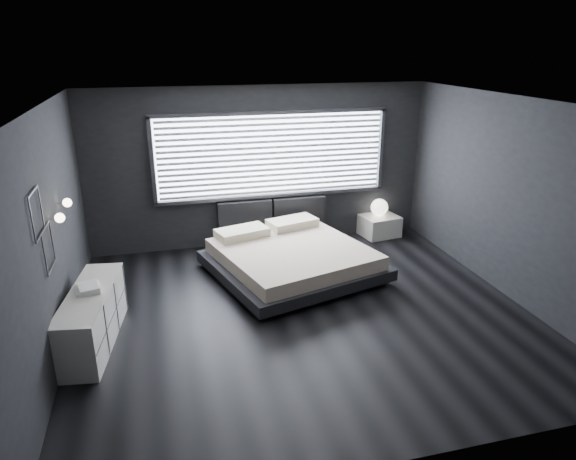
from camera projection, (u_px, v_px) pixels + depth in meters
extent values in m
plane|color=black|center=(304.00, 313.00, 6.99)|extent=(6.00, 6.00, 0.00)
plane|color=silver|center=(306.00, 103.00, 6.02)|extent=(6.00, 6.00, 0.00)
cube|color=black|center=(261.00, 167.00, 9.00)|extent=(6.00, 0.04, 2.80)
cube|color=black|center=(404.00, 324.00, 4.01)|extent=(6.00, 0.04, 2.80)
cube|color=black|center=(50.00, 237.00, 5.80)|extent=(0.04, 5.50, 2.80)
cube|color=black|center=(509.00, 198.00, 7.21)|extent=(0.04, 5.50, 2.80)
cube|color=white|center=(272.00, 155.00, 8.96)|extent=(4.00, 0.02, 1.38)
cube|color=#47474C|center=(152.00, 162.00, 8.45)|extent=(0.06, 0.08, 1.48)
cube|color=#47474C|center=(381.00, 149.00, 9.41)|extent=(0.06, 0.08, 1.48)
cube|color=#47474C|center=(272.00, 113.00, 8.68)|extent=(4.14, 0.08, 0.06)
cube|color=#47474C|center=(273.00, 196.00, 9.18)|extent=(4.14, 0.08, 0.06)
cube|color=silver|center=(273.00, 156.00, 8.90)|extent=(3.94, 0.03, 1.32)
cube|color=black|center=(245.00, 215.00, 9.11)|extent=(0.96, 0.16, 0.52)
cube|color=black|center=(299.00, 211.00, 9.35)|extent=(0.96, 0.16, 0.52)
cylinder|color=silver|center=(53.00, 218.00, 5.79)|extent=(0.10, 0.02, 0.02)
sphere|color=#FFE5B7|center=(60.00, 218.00, 5.80)|extent=(0.11, 0.11, 0.11)
cylinder|color=silver|center=(61.00, 203.00, 6.33)|extent=(0.10, 0.02, 0.02)
sphere|color=#FFE5B7|center=(67.00, 203.00, 6.35)|extent=(0.11, 0.11, 0.11)
cube|color=#47474C|center=(33.00, 192.00, 5.07)|extent=(0.01, 0.46, 0.02)
cube|color=#47474C|center=(40.00, 235.00, 5.23)|extent=(0.01, 0.46, 0.02)
cube|color=#47474C|center=(41.00, 207.00, 5.36)|extent=(0.01, 0.02, 0.46)
cube|color=#47474C|center=(32.00, 221.00, 4.94)|extent=(0.01, 0.02, 0.46)
cube|color=#47474C|center=(45.00, 228.00, 5.46)|extent=(0.01, 0.46, 0.02)
cube|color=#47474C|center=(52.00, 267.00, 5.62)|extent=(0.01, 0.46, 0.02)
cube|color=#47474C|center=(52.00, 240.00, 5.75)|extent=(0.01, 0.02, 0.46)
cube|color=#47474C|center=(45.00, 256.00, 5.33)|extent=(0.01, 0.02, 0.46)
cube|color=black|center=(263.00, 313.00, 6.90)|extent=(0.16, 0.16, 0.09)
cube|color=black|center=(380.00, 280.00, 7.85)|extent=(0.16, 0.16, 0.09)
cube|color=black|center=(211.00, 265.00, 8.36)|extent=(0.16, 0.16, 0.09)
cube|color=black|center=(315.00, 242.00, 9.32)|extent=(0.16, 0.16, 0.09)
cube|color=black|center=(293.00, 265.00, 8.06)|extent=(2.86, 2.79, 0.17)
cube|color=beige|center=(293.00, 254.00, 8.00)|extent=(2.57, 2.57, 0.21)
cube|color=beige|center=(242.00, 233.00, 8.38)|extent=(0.92, 0.66, 0.14)
cube|color=beige|center=(292.00, 223.00, 8.83)|extent=(0.92, 0.66, 0.14)
cube|color=silver|center=(379.00, 226.00, 9.72)|extent=(0.74, 0.65, 0.39)
sphere|color=white|center=(379.00, 207.00, 9.63)|extent=(0.32, 0.32, 0.32)
cube|color=silver|center=(92.00, 317.00, 6.20)|extent=(0.71, 1.75, 0.68)
cube|color=#47474C|center=(113.00, 316.00, 6.23)|extent=(0.25, 1.66, 0.66)
cube|color=white|center=(88.00, 288.00, 6.13)|extent=(0.31, 0.38, 0.04)
cube|color=white|center=(88.00, 286.00, 6.11)|extent=(0.29, 0.35, 0.03)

